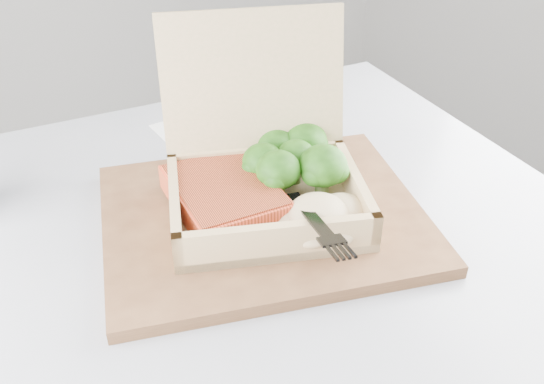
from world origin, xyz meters
TOP-DOWN VIEW (x-y plane):
  - cafe_table at (0.56, 0.30)m, footprint 0.81×0.81m
  - serving_tray at (0.59, 0.34)m, footprint 0.40×0.35m
  - takeout_container at (0.60, 0.37)m, footprint 0.25×0.25m
  - salmon_fillet at (0.55, 0.36)m, footprint 0.11×0.14m
  - broccoli_pile at (0.65, 0.37)m, footprint 0.13×0.13m
  - mashed_potatoes at (0.62, 0.28)m, footprint 0.10×0.09m
  - plastic_fork at (0.61, 0.29)m, footprint 0.06×0.16m
  - receipt at (0.61, 0.54)m, footprint 0.09×0.16m

SIDE VIEW (x-z plane):
  - cafe_table at x=0.56m, z-range 0.17..0.89m
  - receipt at x=0.61m, z-range 0.72..0.72m
  - serving_tray at x=0.59m, z-range 0.72..0.73m
  - salmon_fillet at x=0.55m, z-range 0.74..0.77m
  - mashed_potatoes at x=0.62m, z-range 0.74..0.78m
  - broccoli_pile at x=0.65m, z-range 0.74..0.79m
  - plastic_fork at x=0.61m, z-range 0.76..0.79m
  - takeout_container at x=0.60m, z-range 0.68..0.87m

